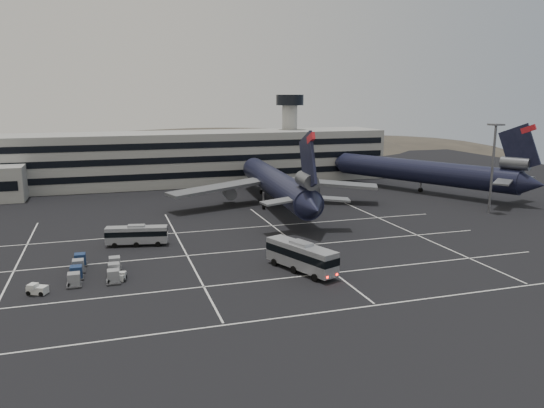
# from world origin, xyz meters

# --- Properties ---
(ground) EXTENTS (260.00, 260.00, 0.00)m
(ground) POSITION_xyz_m (0.00, 0.00, 0.00)
(ground) COLOR black
(ground) RESTS_ON ground
(lane_markings) EXTENTS (90.00, 55.62, 0.01)m
(lane_markings) POSITION_xyz_m (0.95, 0.72, 0.01)
(lane_markings) COLOR silver
(lane_markings) RESTS_ON ground
(terminal) EXTENTS (125.00, 26.00, 24.00)m
(terminal) POSITION_xyz_m (-2.95, 71.14, 6.93)
(terminal) COLOR gray
(terminal) RESTS_ON ground
(hills) EXTENTS (352.00, 180.00, 44.00)m
(hills) POSITION_xyz_m (17.99, 170.00, -12.07)
(hills) COLOR #38332B
(hills) RESTS_ON ground
(lightpole_right) EXTENTS (2.40, 2.40, 18.28)m
(lightpole_right) POSITION_xyz_m (58.00, 15.00, 11.82)
(lightpole_right) COLOR slate
(lightpole_right) RESTS_ON ground
(trijet_main) EXTENTS (47.34, 57.68, 18.08)m
(trijet_main) POSITION_xyz_m (17.88, 33.63, 5.25)
(trijet_main) COLOR black
(trijet_main) RESTS_ON ground
(trijet_far) EXTENTS (33.36, 53.51, 18.08)m
(trijet_far) POSITION_xyz_m (58.38, 39.22, 5.43)
(trijet_far) COLOR black
(trijet_far) RESTS_ON ground
(bus_near) EXTENTS (6.99, 12.20, 4.24)m
(bus_near) POSITION_xyz_m (7.92, -8.05, 2.32)
(bus_near) COLOR #93969B
(bus_near) RESTS_ON ground
(bus_far) EXTENTS (10.01, 4.09, 3.44)m
(bus_far) POSITION_xyz_m (-12.87, 11.96, 1.88)
(bus_far) COLOR #93969B
(bus_far) RESTS_ON ground
(tug_a) EXTENTS (1.66, 2.24, 1.29)m
(tug_a) POSITION_xyz_m (-15.98, -4.35, 0.57)
(tug_a) COLOR silver
(tug_a) RESTS_ON ground
(tug_b) EXTENTS (2.65, 2.28, 1.47)m
(tug_b) POSITION_xyz_m (-25.76, -6.45, 0.65)
(tug_b) COLOR silver
(tug_b) RESTS_ON ground
(uld_cluster) EXTENTS (7.02, 11.09, 1.78)m
(uld_cluster) POSITION_xyz_m (-19.44, -1.27, 0.87)
(uld_cluster) COLOR #2D2D30
(uld_cluster) RESTS_ON ground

